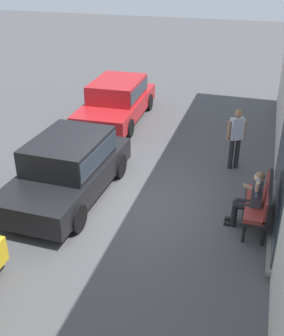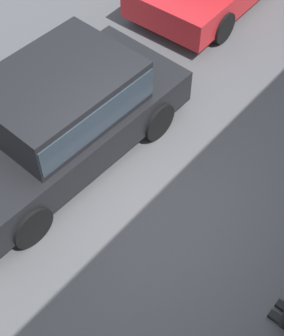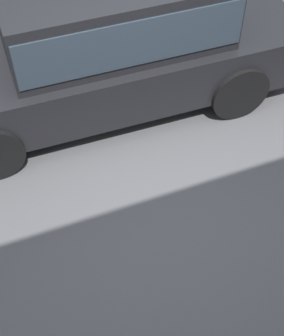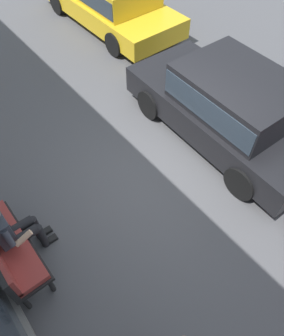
% 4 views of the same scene
% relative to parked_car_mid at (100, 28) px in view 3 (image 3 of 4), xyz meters
% --- Properties ---
extents(ground_plane, '(60.00, 60.00, 0.00)m').
position_rel_parked_car_mid_xyz_m(ground_plane, '(0.03, 1.69, -0.80)').
color(ground_plane, '#4C4C4F').
extents(parked_car_mid, '(4.18, 1.99, 1.48)m').
position_rel_parked_car_mid_xyz_m(parked_car_mid, '(0.00, 0.00, 0.00)').
color(parked_car_mid, black).
rests_on(parked_car_mid, ground_plane).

